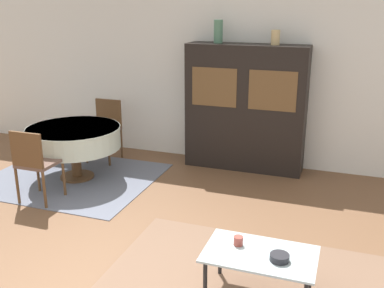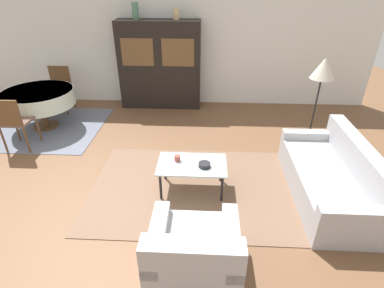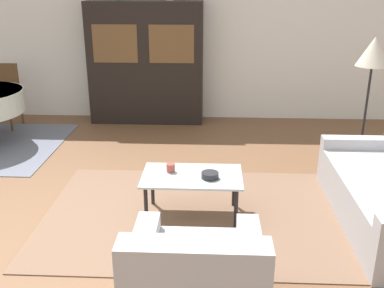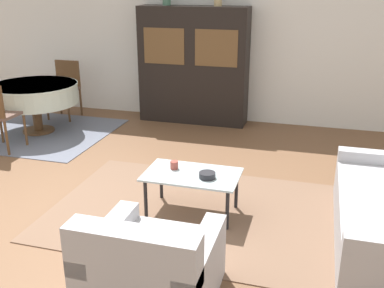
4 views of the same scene
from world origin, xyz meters
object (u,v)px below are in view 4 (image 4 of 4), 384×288
(armchair, at_px, (151,270))
(cup, at_px, (174,165))
(bowl, at_px, (207,175))
(coffee_table, at_px, (192,178))
(dining_table, at_px, (34,94))
(display_cabinet, at_px, (193,66))
(dining_chair_far, at_px, (65,85))

(armchair, distance_m, cup, 1.50)
(armchair, xyz_separation_m, bowl, (0.08, 1.33, 0.18))
(coffee_table, bearing_deg, dining_table, 148.68)
(dining_table, bearing_deg, armchair, -46.00)
(armchair, distance_m, display_cabinet, 4.62)
(display_cabinet, height_order, dining_chair_far, display_cabinet)
(armchair, relative_size, cup, 10.92)
(dining_table, height_order, bowl, dining_table)
(armchair, height_order, bowl, armchair)
(bowl, bearing_deg, display_cabinet, 108.15)
(cup, relative_size, bowl, 0.51)
(display_cabinet, relative_size, dining_chair_far, 1.96)
(dining_table, height_order, dining_chair_far, dining_chair_far)
(display_cabinet, relative_size, dining_table, 1.43)
(coffee_table, relative_size, display_cabinet, 0.50)
(cup, height_order, bowl, cup)
(dining_chair_far, distance_m, cup, 3.87)
(cup, bearing_deg, display_cabinet, 102.24)
(coffee_table, bearing_deg, cup, 161.59)
(dining_chair_far, xyz_separation_m, bowl, (3.20, -2.77, -0.10))
(coffee_table, xyz_separation_m, display_cabinet, (-0.86, 3.09, 0.54))
(display_cabinet, distance_m, cup, 3.12)
(coffee_table, relative_size, dining_chair_far, 0.99)
(dining_chair_far, distance_m, bowl, 4.23)
(display_cabinet, distance_m, dining_chair_far, 2.23)
(display_cabinet, bearing_deg, bowl, -71.85)
(armchair, xyz_separation_m, cup, (-0.30, 1.45, 0.19))
(coffee_table, height_order, dining_table, dining_table)
(display_cabinet, distance_m, bowl, 3.34)
(cup, xyz_separation_m, bowl, (0.38, -0.13, -0.01))
(coffee_table, distance_m, dining_table, 3.55)
(armchair, relative_size, coffee_table, 0.95)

